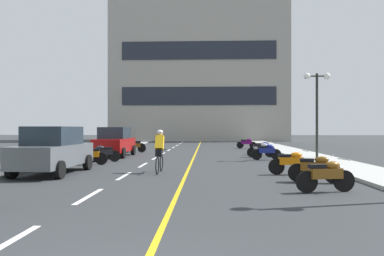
# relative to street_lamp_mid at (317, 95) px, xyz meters

# --- Properties ---
(ground_plane) EXTENTS (140.00, 140.00, 0.00)m
(ground_plane) POSITION_rel_street_lamp_mid_xyz_m (-7.18, 3.60, -3.62)
(ground_plane) COLOR #2D3033
(curb_left) EXTENTS (2.40, 72.00, 0.12)m
(curb_left) POSITION_rel_street_lamp_mid_xyz_m (-14.38, 6.60, -3.56)
(curb_left) COLOR #A8A8A3
(curb_left) RESTS_ON ground
(curb_right) EXTENTS (2.40, 72.00, 0.12)m
(curb_right) POSITION_rel_street_lamp_mid_xyz_m (0.02, 6.60, -3.56)
(curb_right) COLOR #A8A8A3
(curb_right) RESTS_ON ground
(lane_dash_0) EXTENTS (0.14, 2.20, 0.01)m
(lane_dash_0) POSITION_rel_street_lamp_mid_xyz_m (-9.18, -15.40, -3.61)
(lane_dash_0) COLOR silver
(lane_dash_0) RESTS_ON ground
(lane_dash_1) EXTENTS (0.14, 2.20, 0.01)m
(lane_dash_1) POSITION_rel_street_lamp_mid_xyz_m (-9.18, -11.40, -3.61)
(lane_dash_1) COLOR silver
(lane_dash_1) RESTS_ON ground
(lane_dash_2) EXTENTS (0.14, 2.20, 0.01)m
(lane_dash_2) POSITION_rel_street_lamp_mid_xyz_m (-9.18, -7.40, -3.61)
(lane_dash_2) COLOR silver
(lane_dash_2) RESTS_ON ground
(lane_dash_3) EXTENTS (0.14, 2.20, 0.01)m
(lane_dash_3) POSITION_rel_street_lamp_mid_xyz_m (-9.18, -3.40, -3.61)
(lane_dash_3) COLOR silver
(lane_dash_3) RESTS_ON ground
(lane_dash_4) EXTENTS (0.14, 2.20, 0.01)m
(lane_dash_4) POSITION_rel_street_lamp_mid_xyz_m (-9.18, 0.60, -3.61)
(lane_dash_4) COLOR silver
(lane_dash_4) RESTS_ON ground
(lane_dash_5) EXTENTS (0.14, 2.20, 0.01)m
(lane_dash_5) POSITION_rel_street_lamp_mid_xyz_m (-9.18, 4.60, -3.61)
(lane_dash_5) COLOR silver
(lane_dash_5) RESTS_ON ground
(lane_dash_6) EXTENTS (0.14, 2.20, 0.01)m
(lane_dash_6) POSITION_rel_street_lamp_mid_xyz_m (-9.18, 8.60, -3.61)
(lane_dash_6) COLOR silver
(lane_dash_6) RESTS_ON ground
(lane_dash_7) EXTENTS (0.14, 2.20, 0.01)m
(lane_dash_7) POSITION_rel_street_lamp_mid_xyz_m (-9.18, 12.60, -3.61)
(lane_dash_7) COLOR silver
(lane_dash_7) RESTS_ON ground
(lane_dash_8) EXTENTS (0.14, 2.20, 0.01)m
(lane_dash_8) POSITION_rel_street_lamp_mid_xyz_m (-9.18, 16.60, -3.61)
(lane_dash_8) COLOR silver
(lane_dash_8) RESTS_ON ground
(lane_dash_9) EXTENTS (0.14, 2.20, 0.01)m
(lane_dash_9) POSITION_rel_street_lamp_mid_xyz_m (-9.18, 20.60, -3.61)
(lane_dash_9) COLOR silver
(lane_dash_9) RESTS_ON ground
(lane_dash_10) EXTENTS (0.14, 2.20, 0.01)m
(lane_dash_10) POSITION_rel_street_lamp_mid_xyz_m (-9.18, 24.60, -3.61)
(lane_dash_10) COLOR silver
(lane_dash_10) RESTS_ON ground
(lane_dash_11) EXTENTS (0.14, 2.20, 0.01)m
(lane_dash_11) POSITION_rel_street_lamp_mid_xyz_m (-9.18, 28.60, -3.61)
(lane_dash_11) COLOR silver
(lane_dash_11) RESTS_ON ground
(centre_line_yellow) EXTENTS (0.12, 66.00, 0.01)m
(centre_line_yellow) POSITION_rel_street_lamp_mid_xyz_m (-6.93, 6.60, -3.61)
(centre_line_yellow) COLOR gold
(centre_line_yellow) RESTS_ON ground
(office_building) EXTENTS (24.20, 9.36, 20.03)m
(office_building) POSITION_rel_street_lamp_mid_xyz_m (-7.24, 32.22, 6.40)
(office_building) COLOR #9E998E
(office_building) RESTS_ON ground
(street_lamp_mid) EXTENTS (1.46, 0.36, 4.73)m
(street_lamp_mid) POSITION_rel_street_lamp_mid_xyz_m (0.00, 0.00, 0.00)
(street_lamp_mid) COLOR black
(street_lamp_mid) RESTS_ON curb_right
(parked_car_near) EXTENTS (2.00, 4.24, 1.82)m
(parked_car_near) POSITION_rel_street_lamp_mid_xyz_m (-12.05, -6.87, -2.70)
(parked_car_near) COLOR black
(parked_car_near) RESTS_ON ground
(parked_car_mid) EXTENTS (1.96, 4.22, 1.82)m
(parked_car_mid) POSITION_rel_street_lamp_mid_xyz_m (-11.84, 1.77, -2.70)
(parked_car_mid) COLOR black
(parked_car_mid) RESTS_ON ground
(motorcycle_2) EXTENTS (1.68, 0.64, 0.92)m
(motorcycle_2) POSITION_rel_street_lamp_mid_xyz_m (-2.89, -10.58, -3.14)
(motorcycle_2) COLOR black
(motorcycle_2) RESTS_ON ground
(motorcycle_3) EXTENTS (1.67, 0.71, 0.92)m
(motorcycle_3) POSITION_rel_street_lamp_mid_xyz_m (-2.64, -8.78, -3.14)
(motorcycle_3) COLOR black
(motorcycle_3) RESTS_ON ground
(motorcycle_4) EXTENTS (1.70, 0.60, 0.92)m
(motorcycle_4) POSITION_rel_street_lamp_mid_xyz_m (-2.95, -6.75, -3.14)
(motorcycle_4) COLOR black
(motorcycle_4) RESTS_ON ground
(motorcycle_5) EXTENTS (1.69, 0.61, 0.92)m
(motorcycle_5) POSITION_rel_street_lamp_mid_xyz_m (-11.74, -3.48, -3.14)
(motorcycle_5) COLOR black
(motorcycle_5) RESTS_ON ground
(motorcycle_6) EXTENTS (1.64, 0.78, 0.92)m
(motorcycle_6) POSITION_rel_street_lamp_mid_xyz_m (-11.51, -1.90, -3.14)
(motorcycle_6) COLOR black
(motorcycle_6) RESTS_ON ground
(motorcycle_7) EXTENTS (1.70, 0.60, 0.92)m
(motorcycle_7) POSITION_rel_street_lamp_mid_xyz_m (-2.84, -0.25, -3.14)
(motorcycle_7) COLOR black
(motorcycle_7) RESTS_ON ground
(motorcycle_8) EXTENTS (1.70, 0.60, 0.92)m
(motorcycle_8) POSITION_rel_street_lamp_mid_xyz_m (-2.88, 1.52, -3.14)
(motorcycle_8) COLOR black
(motorcycle_8) RESTS_ON ground
(motorcycle_9) EXTENTS (1.67, 0.69, 0.92)m
(motorcycle_9) POSITION_rel_street_lamp_mid_xyz_m (-2.51, 3.45, -3.14)
(motorcycle_9) COLOR black
(motorcycle_9) RESTS_ON ground
(motorcycle_10) EXTENTS (1.68, 0.66, 0.92)m
(motorcycle_10) POSITION_rel_street_lamp_mid_xyz_m (-11.41, 5.56, -3.14)
(motorcycle_10) COLOR black
(motorcycle_10) RESTS_ON ground
(motorcycle_11) EXTENTS (1.70, 0.60, 0.92)m
(motorcycle_11) POSITION_rel_street_lamp_mid_xyz_m (-11.76, 7.44, -3.14)
(motorcycle_11) COLOR black
(motorcycle_11) RESTS_ON ground
(motorcycle_12) EXTENTS (1.69, 0.63, 0.92)m
(motorcycle_12) POSITION_rel_street_lamp_mid_xyz_m (-2.71, 11.04, -3.14)
(motorcycle_12) COLOR black
(motorcycle_12) RESTS_ON ground
(cyclist_rider) EXTENTS (0.42, 1.77, 1.71)m
(cyclist_rider) POSITION_rel_street_lamp_mid_xyz_m (-8.01, -6.37, -2.73)
(cyclist_rider) COLOR black
(cyclist_rider) RESTS_ON ground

